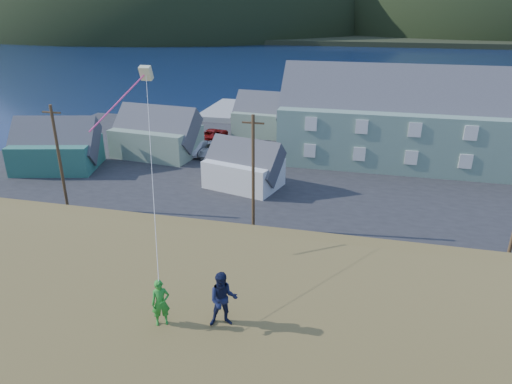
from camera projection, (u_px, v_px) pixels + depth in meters
ground at (278, 242)px, 33.22m from camera, size 900.00×900.00×0.00m
grass_strip at (273, 255)px, 31.40m from camera, size 110.00×8.00×0.10m
waterfront_lot at (309, 167)px, 48.47m from camera, size 72.00×36.00×0.12m
wharf at (290, 114)px, 70.30m from camera, size 26.00×14.00×0.90m
far_shore at (365, 27)px, 329.43m from camera, size 900.00×320.00×2.00m
far_hills at (424, 29)px, 275.84m from camera, size 760.00×265.00×143.00m
lodge at (451, 121)px, 47.40m from camera, size 35.56×10.10×12.49m
shed_teal at (56, 146)px, 47.02m from camera, size 9.58×7.70×6.65m
shed_palegreen_near at (157, 134)px, 51.23m from camera, size 10.04×6.96×6.84m
shed_white at (244, 166)px, 42.42m from camera, size 7.93×6.25×5.54m
shed_palegreen_far at (273, 116)px, 59.44m from camera, size 10.62×6.69×6.79m
utility_poles at (268, 174)px, 33.04m from camera, size 34.33×0.24×9.56m
parked_cars at (224, 142)px, 54.51m from camera, size 16.21×12.06×1.46m
kite_flyer_green at (161, 303)px, 13.38m from camera, size 0.65×0.57×1.48m
kite_flyer_navy at (223, 300)px, 13.30m from camera, size 1.03×0.91×1.76m
kite_rig at (142, 80)px, 17.73m from camera, size 2.22×3.54×8.83m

